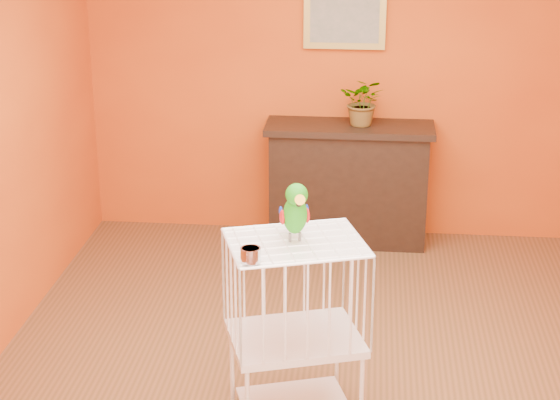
# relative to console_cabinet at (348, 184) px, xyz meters

# --- Properties ---
(ground) EXTENTS (4.50, 4.50, 0.00)m
(ground) POSITION_rel_console_cabinet_xyz_m (-0.06, -2.02, -0.48)
(ground) COLOR brown
(ground) RESTS_ON ground
(room_shell) EXTENTS (4.50, 4.50, 4.50)m
(room_shell) POSITION_rel_console_cabinet_xyz_m (-0.06, -2.02, 1.10)
(room_shell) COLOR #D25413
(room_shell) RESTS_ON ground
(console_cabinet) EXTENTS (1.29, 0.46, 0.95)m
(console_cabinet) POSITION_rel_console_cabinet_xyz_m (0.00, 0.00, 0.00)
(console_cabinet) COLOR black
(console_cabinet) RESTS_ON ground
(potted_plant) EXTENTS (0.40, 0.43, 0.29)m
(potted_plant) POSITION_rel_console_cabinet_xyz_m (0.10, -0.02, 0.62)
(potted_plant) COLOR #26722D
(potted_plant) RESTS_ON console_cabinet
(framed_picture) EXTENTS (0.62, 0.04, 0.50)m
(framed_picture) POSITION_rel_console_cabinet_xyz_m (-0.06, 0.19, 1.27)
(framed_picture) COLOR #AC933D
(framed_picture) RESTS_ON room_shell
(birdcage) EXTENTS (0.80, 0.70, 1.04)m
(birdcage) POSITION_rel_console_cabinet_xyz_m (-0.20, -2.53, 0.06)
(birdcage) COLOR white
(birdcage) RESTS_ON ground
(feed_cup) EXTENTS (0.10, 0.10, 0.07)m
(feed_cup) POSITION_rel_console_cabinet_xyz_m (-0.40, -2.81, 0.60)
(feed_cup) COLOR silver
(feed_cup) RESTS_ON birdcage
(parrot) EXTENTS (0.17, 0.29, 0.32)m
(parrot) POSITION_rel_console_cabinet_xyz_m (-0.21, -2.52, 0.73)
(parrot) COLOR #59544C
(parrot) RESTS_ON birdcage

